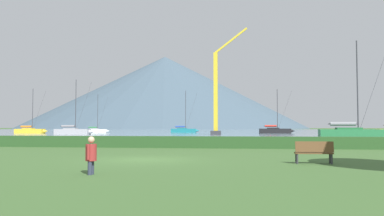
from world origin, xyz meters
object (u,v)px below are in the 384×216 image
object	(u,v)px
sailboat_slip_0	(30,131)
sailboat_slip_1	(73,131)
sailboat_slip_5	(184,130)
sailboat_slip_7	(354,133)
park_bench_near_path	(314,151)
sailboat_slip_4	(96,130)
sailboat_slip_3	(275,130)
dock_crane	(217,97)
person_seated_viewer	(91,154)

from	to	relation	value
sailboat_slip_0	sailboat_slip_1	distance (m)	19.97
sailboat_slip_5	sailboat_slip_7	distance (m)	64.08
park_bench_near_path	sailboat_slip_4	bearing A→B (deg)	115.25
sailboat_slip_1	sailboat_slip_7	xyz separation A→B (m)	(49.12, -26.61, 0.08)
sailboat_slip_3	park_bench_near_path	distance (m)	80.79
sailboat_slip_3	sailboat_slip_4	world-z (taller)	sailboat_slip_3
park_bench_near_path	dock_crane	distance (m)	63.09
person_seated_viewer	park_bench_near_path	bearing A→B (deg)	31.62
sailboat_slip_0	dock_crane	world-z (taller)	dock_crane
sailboat_slip_4	sailboat_slip_7	size ratio (longest dim) A/B	0.85
sailboat_slip_3	park_bench_near_path	xyz separation A→B (m)	(-4.06, -80.69, -0.18)
sailboat_slip_3	dock_crane	xyz separation A→B (m)	(-12.82, -18.61, 6.87)
sailboat_slip_3	person_seated_viewer	distance (m)	86.42
sailboat_slip_7	sailboat_slip_3	bearing A→B (deg)	100.99
sailboat_slip_1	sailboat_slip_7	distance (m)	55.86
sailboat_slip_7	park_bench_near_path	bearing A→B (deg)	-103.62
sailboat_slip_7	person_seated_viewer	world-z (taller)	sailboat_slip_7
sailboat_slip_0	sailboat_slip_4	world-z (taller)	sailboat_slip_0
person_seated_viewer	sailboat_slip_7	bearing A→B (deg)	64.79
sailboat_slip_3	sailboat_slip_7	xyz separation A→B (m)	(6.34, -46.22, 0.07)
sailboat_slip_7	sailboat_slip_1	bearing A→B (deg)	154.73
sailboat_slip_4	person_seated_viewer	bearing A→B (deg)	-77.95
person_seated_viewer	sailboat_slip_0	bearing A→B (deg)	120.96
sailboat_slip_0	person_seated_viewer	distance (m)	90.76
person_seated_viewer	sailboat_slip_1	bearing A→B (deg)	114.75
sailboat_slip_7	dock_crane	xyz separation A→B (m)	(-19.17, 27.61, 6.81)
sailboat_slip_4	person_seated_viewer	xyz separation A→B (m)	(35.86, -91.36, 0.10)
sailboat_slip_0	dock_crane	bearing A→B (deg)	-17.39
sailboat_slip_5	dock_crane	distance (m)	31.66
sailboat_slip_1	sailboat_slip_3	world-z (taller)	sailboat_slip_1
sailboat_slip_5	sailboat_slip_4	bearing A→B (deg)	-172.32
sailboat_slip_4	sailboat_slip_5	size ratio (longest dim) A/B	0.90
dock_crane	sailboat_slip_5	bearing A→B (deg)	111.43
sailboat_slip_7	person_seated_viewer	distance (m)	43.41
sailboat_slip_0	sailboat_slip_5	size ratio (longest dim) A/B	0.94
sailboat_slip_5	park_bench_near_path	world-z (taller)	sailboat_slip_5
sailboat_slip_4	dock_crane	world-z (taller)	dock_crane
sailboat_slip_5	dock_crane	size ratio (longest dim) A/B	0.54
sailboat_slip_0	sailboat_slip_1	size ratio (longest dim) A/B	0.95
sailboat_slip_3	sailboat_slip_4	bearing A→B (deg)	169.11
sailboat_slip_7	park_bench_near_path	world-z (taller)	sailboat_slip_7
sailboat_slip_1	sailboat_slip_4	size ratio (longest dim) A/B	1.09
sailboat_slip_7	sailboat_slip_0	bearing A→B (deg)	152.88
sailboat_slip_3	sailboat_slip_5	world-z (taller)	sailboat_slip_5
sailboat_slip_0	person_seated_viewer	xyz separation A→B (m)	(47.10, -77.57, 0.02)
sailboat_slip_4	person_seated_viewer	distance (m)	98.15
sailboat_slip_4	sailboat_slip_5	distance (m)	24.08
sailboat_slip_0	sailboat_slip_4	size ratio (longest dim) A/B	1.03
dock_crane	sailboat_slip_0	bearing A→B (deg)	167.09
dock_crane	park_bench_near_path	bearing A→B (deg)	-81.97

